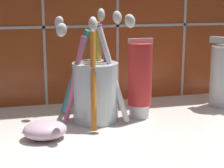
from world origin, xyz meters
The scene contains 4 objects.
sink_counter centered at (0.00, 0.00, 1.00)cm, with size 57.84×35.52×2.00cm, color silver.
toothbrush_cup centered at (-5.68, 5.21, 7.86)cm, with size 12.90×14.49×19.00cm.
toothpaste_tube centered at (2.24, 5.18, 8.91)cm, with size 4.35×4.15×13.97cm.
soap_bar centered at (-14.76, -1.18, 3.36)cm, with size 6.57×5.58×2.72cm, color #DBB2C6.
Camera 1 is at (-18.21, -54.98, 22.77)cm, focal length 60.00 mm.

